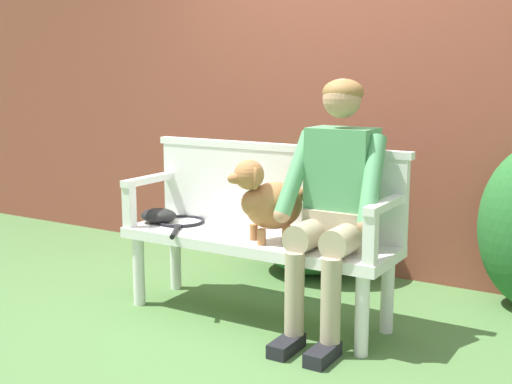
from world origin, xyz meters
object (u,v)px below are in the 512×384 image
object	(u,v)px
garden_bench	(256,248)
person_seated	(335,197)
dog_on_bench	(268,200)
baseball_glove	(159,216)
tennis_racket	(181,222)

from	to	relation	value
garden_bench	person_seated	distance (m)	0.59
dog_on_bench	garden_bench	bearing A→B (deg)	148.95
baseball_glove	garden_bench	bearing A→B (deg)	-17.08
dog_on_bench	baseball_glove	distance (m)	0.81
baseball_glove	person_seated	bearing A→B (deg)	-18.46
garden_bench	dog_on_bench	size ratio (longest dim) A/B	3.52
person_seated	baseball_glove	distance (m)	1.18
person_seated	dog_on_bench	distance (m)	0.37
person_seated	baseball_glove	world-z (taller)	person_seated
tennis_racket	baseball_glove	xyz separation A→B (m)	(-0.13, -0.05, 0.04)
tennis_racket	dog_on_bench	bearing A→B (deg)	-8.05
person_seated	tennis_racket	world-z (taller)	person_seated
garden_bench	tennis_racket	bearing A→B (deg)	177.40
tennis_racket	person_seated	bearing A→B (deg)	-1.95
person_seated	tennis_racket	xyz separation A→B (m)	(-1.03, 0.04, -0.26)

